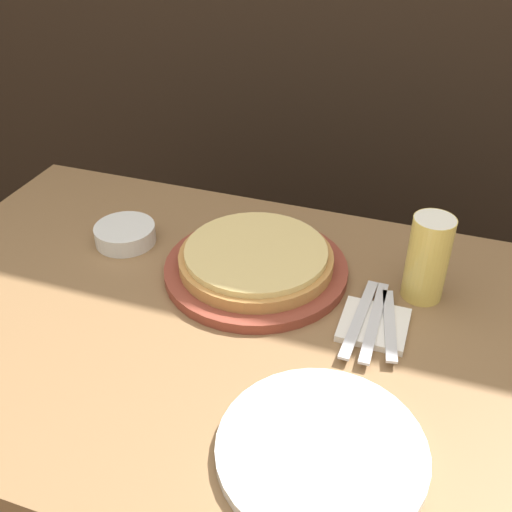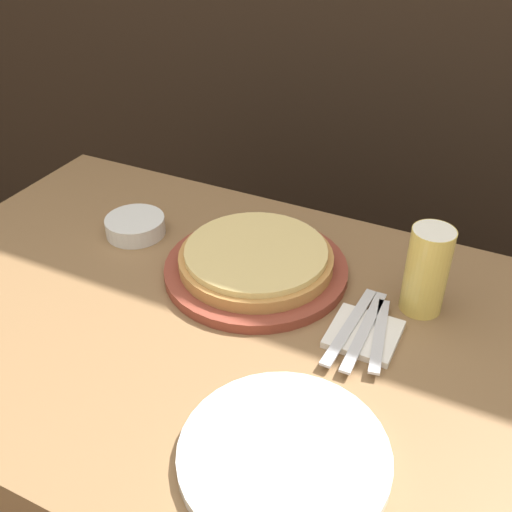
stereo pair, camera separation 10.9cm
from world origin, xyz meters
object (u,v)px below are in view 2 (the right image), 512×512
spoon (379,335)px  fork (350,326)px  dinner_knife (364,330)px  pizza_on_board (256,263)px  side_bowl (135,226)px  dinner_plate (284,455)px  beer_glass (427,267)px

spoon → fork: bearing=180.0°
dinner_knife → pizza_on_board: bearing=161.4°
side_bowl → fork: 0.50m
dinner_plate → fork: bearing=90.7°
fork → spoon: same height
side_bowl → dinner_plate: bearing=-36.6°
pizza_on_board → side_bowl: (-0.28, 0.02, -0.01)m
side_bowl → spoon: size_ratio=0.69×
dinner_knife → side_bowl: bearing=169.6°
side_bowl → dinner_knife: bearing=-10.4°
fork → dinner_knife: size_ratio=1.00×
beer_glass → fork: beer_glass is taller
pizza_on_board → dinner_plate: bearing=-58.8°
spoon → side_bowl: bearing=170.0°
pizza_on_board → dinner_knife: (0.23, -0.08, -0.01)m
pizza_on_board → fork: 0.22m
pizza_on_board → fork: size_ratio=1.64×
dinner_plate → dinner_knife: (0.02, 0.27, 0.01)m
fork → dinner_knife: bearing=-0.0°
dinner_knife → spoon: size_ratio=1.18×
dinner_plate → side_bowl: (-0.50, 0.37, 0.01)m
side_bowl → dinner_knife: side_bowl is taller
beer_glass → side_bowl: 0.59m
side_bowl → beer_glass: bearing=2.0°
dinner_plate → fork: size_ratio=1.34×
side_bowl → dinner_knife: size_ratio=0.58×
fork → dinner_plate: bearing=-89.3°
pizza_on_board → dinner_plate: size_ratio=1.22×
fork → spoon: (0.05, -0.00, 0.00)m
beer_glass → side_bowl: beer_glass is taller
pizza_on_board → fork: (0.21, -0.08, -0.01)m
fork → dinner_knife: 0.02m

